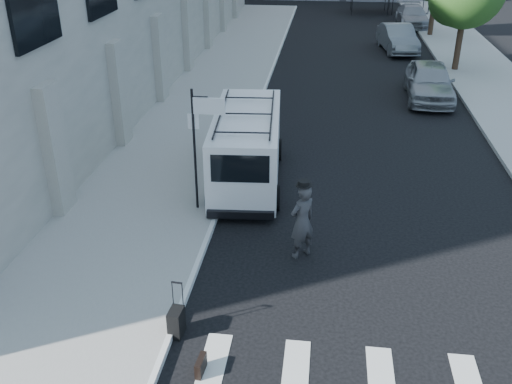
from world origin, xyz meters
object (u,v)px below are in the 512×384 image
(parked_car_b, at_px, (398,38))
(briefcase, at_px, (201,366))
(parked_car_c, at_px, (412,16))
(parked_car_a, at_px, (429,81))
(suitcase, at_px, (176,322))
(cargo_van, at_px, (247,146))
(businessman, at_px, (302,221))

(parked_car_b, bearing_deg, briefcase, -110.25)
(parked_car_c, bearing_deg, briefcase, -104.51)
(parked_car_a, bearing_deg, briefcase, -107.98)
(parked_car_b, xyz_separation_m, parked_car_c, (1.80, 8.17, -0.05))
(suitcase, height_order, parked_car_c, parked_car_c)
(briefcase, height_order, parked_car_a, parked_car_a)
(briefcase, distance_m, suitcase, 1.24)
(parked_car_b, bearing_deg, parked_car_a, -94.59)
(briefcase, height_order, parked_car_c, parked_car_c)
(cargo_van, distance_m, parked_car_a, 11.71)
(suitcase, relative_size, cargo_van, 0.19)
(briefcase, bearing_deg, parked_car_c, 81.83)
(briefcase, bearing_deg, parked_car_a, 74.09)
(briefcase, relative_size, cargo_van, 0.07)
(suitcase, bearing_deg, parked_car_c, 80.31)
(businessman, distance_m, suitcase, 4.11)
(suitcase, bearing_deg, businessman, 58.53)
(cargo_van, relative_size, parked_car_b, 1.29)
(parked_car_a, bearing_deg, businessman, -107.74)
(briefcase, relative_size, suitcase, 0.37)
(cargo_van, height_order, parked_car_b, cargo_van)
(businessman, height_order, cargo_van, cargo_van)
(parked_car_a, distance_m, parked_car_c, 17.69)
(suitcase, relative_size, parked_car_c, 0.23)
(cargo_van, bearing_deg, parked_car_b, 66.94)
(parked_car_a, relative_size, parked_car_b, 1.04)
(briefcase, bearing_deg, businessman, 73.33)
(businessman, relative_size, parked_car_b, 0.42)
(suitcase, relative_size, parked_car_b, 0.25)
(businessman, height_order, parked_car_a, businessman)
(cargo_van, distance_m, parked_car_b, 19.96)
(parked_car_b, relative_size, parked_car_c, 0.94)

